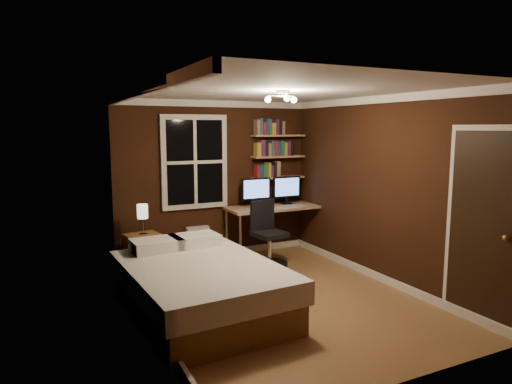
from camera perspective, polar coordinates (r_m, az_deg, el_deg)
name	(u,v)px	position (r m, az deg, el deg)	size (l,w,h in m)	color
floor	(277,298)	(5.77, 2.68, -13.10)	(4.20, 4.20, 0.00)	olive
wall_back	(215,180)	(7.34, -5.13, 1.51)	(3.20, 0.04, 2.50)	black
wall_left	(143,208)	(4.89, -13.93, -1.96)	(0.04, 4.20, 2.50)	black
wall_right	(382,190)	(6.36, 15.52, 0.25)	(0.04, 4.20, 2.50)	black
ceiling	(279,91)	(5.40, 2.85, 12.50)	(3.20, 4.20, 0.02)	white
window	(195,162)	(7.16, -7.68, 3.73)	(1.06, 0.06, 1.46)	silver
door	(482,229)	(5.34, 26.40, -4.18)	(0.03, 0.82, 2.05)	black
door_knob	(506,238)	(5.15, 28.75, -5.07)	(0.06, 0.06, 0.06)	gold
ceiling_fixture	(283,99)	(5.30, 3.38, 11.50)	(0.44, 0.44, 0.18)	beige
bookshelf_lower	(278,177)	(7.68, 2.75, 1.83)	(0.92, 0.22, 0.03)	tan
books_row_lower	(278,170)	(7.67, 2.76, 2.79)	(0.42, 0.16, 0.23)	maroon
bookshelf_middle	(278,157)	(7.65, 2.77, 4.43)	(0.92, 0.22, 0.03)	tan
books_row_middle	(278,149)	(7.64, 2.77, 5.41)	(0.66, 0.16, 0.23)	navy
bookshelf_upper	(278,136)	(7.64, 2.79, 7.06)	(0.92, 0.22, 0.03)	tan
books_row_upper	(278,128)	(7.63, 2.79, 8.03)	(0.54, 0.16, 0.23)	#2A632F
bed	(200,287)	(5.25, -6.97, -11.72)	(1.66, 2.22, 0.72)	brown
nightstand	(144,255)	(6.73, -13.83, -7.61)	(0.46, 0.46, 0.58)	brown
bedside_lamp	(143,220)	(6.61, -13.98, -3.37)	(0.15, 0.15, 0.43)	beige
radiator	(198,243)	(7.31, -7.30, -6.38)	(0.36, 0.13, 0.54)	silver
desk	(277,209)	(7.50, 2.70, -2.18)	(1.71, 0.64, 0.81)	tan
monitor_left	(256,192)	(7.37, 0.02, -0.05)	(0.50, 0.12, 0.46)	black
monitor_right	(287,190)	(7.63, 3.85, 0.22)	(0.50, 0.12, 0.46)	black
desk_lamp	(318,191)	(7.74, 7.75, 0.17)	(0.14, 0.32, 0.44)	silver
office_chair	(268,241)	(6.97, 1.51, -6.14)	(0.54, 0.54, 0.98)	black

